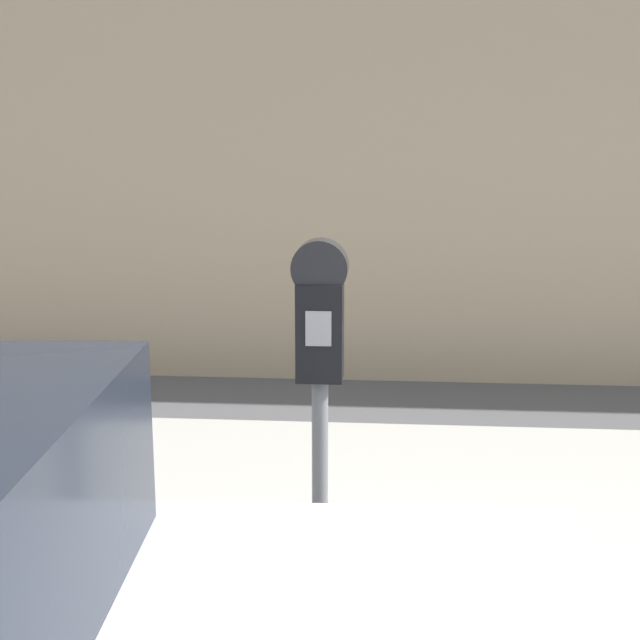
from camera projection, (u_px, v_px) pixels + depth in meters
sidewalk at (420, 529)px, 4.35m from camera, size 24.00×2.80×0.11m
building_facade at (417, 13)px, 6.61m from camera, size 24.00×0.30×5.61m
parking_meter at (320, 359)px, 3.10m from camera, size 0.19×0.14×1.49m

